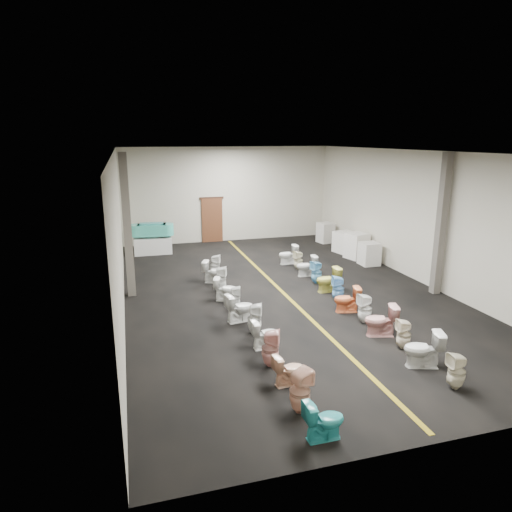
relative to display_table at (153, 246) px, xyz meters
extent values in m
plane|color=black|center=(3.74, -6.35, -0.35)|extent=(16.00, 16.00, 0.00)
plane|color=black|center=(3.74, -6.35, 4.15)|extent=(16.00, 16.00, 0.00)
plane|color=#BBB59F|center=(3.74, 1.65, 1.90)|extent=(10.00, 0.00, 10.00)
plane|color=#BBB59F|center=(3.74, -14.35, 1.90)|extent=(10.00, 0.00, 10.00)
plane|color=#BBB59F|center=(-1.26, -6.35, 1.90)|extent=(0.00, 16.00, 16.00)
plane|color=#BBB59F|center=(8.74, -6.35, 1.90)|extent=(0.00, 16.00, 16.00)
cube|color=olive|center=(3.74, -6.35, -0.35)|extent=(0.12, 15.60, 0.01)
cube|color=#562D19|center=(2.94, 1.59, 0.70)|extent=(1.00, 0.10, 2.10)
cube|color=#331C11|center=(2.94, 1.60, 1.77)|extent=(1.15, 0.08, 0.10)
cube|color=#59544C|center=(-1.01, -5.35, 1.90)|extent=(0.25, 0.25, 4.50)
cube|color=#59544C|center=(8.49, -7.85, 1.90)|extent=(0.25, 0.25, 4.50)
cube|color=white|center=(0.00, 0.00, 0.00)|extent=(1.59, 0.80, 0.70)
cube|color=#40B9A5|center=(0.00, 0.00, 0.70)|extent=(1.26, 0.79, 0.50)
cylinder|color=#40B9A5|center=(-0.60, 0.06, 0.70)|extent=(0.66, 0.66, 0.50)
cylinder|color=#40B9A5|center=(0.60, -0.06, 0.70)|extent=(0.66, 0.66, 0.50)
cube|color=teal|center=(0.00, 0.00, 0.90)|extent=(1.04, 0.57, 0.20)
cube|color=silver|center=(8.14, -4.23, 0.10)|extent=(0.70, 0.70, 0.90)
cube|color=white|center=(8.14, -3.17, 0.18)|extent=(0.96, 0.96, 1.07)
cube|color=silver|center=(8.14, -2.11, 0.10)|extent=(0.96, 0.96, 0.91)
cube|color=beige|center=(8.14, -0.08, 0.12)|extent=(0.77, 0.77, 0.95)
imported|color=teal|center=(1.92, -13.71, 0.00)|extent=(0.70, 0.40, 0.71)
imported|color=tan|center=(1.81, -12.88, 0.08)|extent=(0.51, 0.50, 0.86)
imported|color=#E7AE8C|center=(1.95, -11.90, -0.02)|extent=(0.68, 0.43, 0.66)
imported|color=#CF948E|center=(1.83, -11.06, 0.07)|extent=(0.51, 0.51, 0.85)
imported|color=white|center=(1.99, -10.18, 0.00)|extent=(0.70, 0.41, 0.71)
imported|color=silver|center=(1.98, -9.27, 0.05)|extent=(0.47, 0.46, 0.80)
imported|color=white|center=(1.79, -8.40, 0.05)|extent=(0.84, 0.56, 0.80)
imported|color=silver|center=(1.88, -7.49, 0.00)|extent=(0.38, 0.37, 0.69)
imported|color=white|center=(1.78, -6.67, 0.01)|extent=(0.82, 0.63, 0.73)
imported|color=white|center=(1.80, -5.79, 0.07)|extent=(0.49, 0.49, 0.84)
imported|color=white|center=(1.78, -4.80, 0.04)|extent=(0.87, 0.70, 0.78)
imported|color=white|center=(1.98, -4.00, 0.04)|extent=(0.46, 0.45, 0.78)
imported|color=beige|center=(5.13, -12.98, 0.03)|extent=(0.38, 0.37, 0.77)
imported|color=silver|center=(5.04, -12.02, 0.07)|extent=(0.92, 0.70, 0.83)
imported|color=beige|center=(5.15, -11.12, 0.02)|extent=(0.39, 0.38, 0.74)
imported|color=#D69692|center=(5.01, -10.31, 0.06)|extent=(0.90, 0.66, 0.83)
imported|color=white|center=(5.05, -9.44, 0.06)|extent=(0.39, 0.38, 0.82)
imported|color=orange|center=(4.95, -8.58, 0.03)|extent=(0.81, 0.57, 0.76)
imported|color=#76B7EC|center=(5.11, -7.69, 0.05)|extent=(0.43, 0.42, 0.81)
imported|color=#CEC652|center=(5.19, -6.79, 0.05)|extent=(0.80, 0.46, 0.81)
imported|color=#71BCE3|center=(5.17, -5.88, 0.05)|extent=(0.44, 0.43, 0.80)
imported|color=silver|center=(5.17, -4.96, 0.03)|extent=(0.77, 0.47, 0.76)
imported|color=beige|center=(5.18, -4.11, 0.02)|extent=(0.40, 0.39, 0.74)
imported|color=white|center=(5.09, -3.23, 0.03)|extent=(0.76, 0.44, 0.77)
camera|label=1|loc=(-1.02, -19.79, 4.57)|focal=32.00mm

